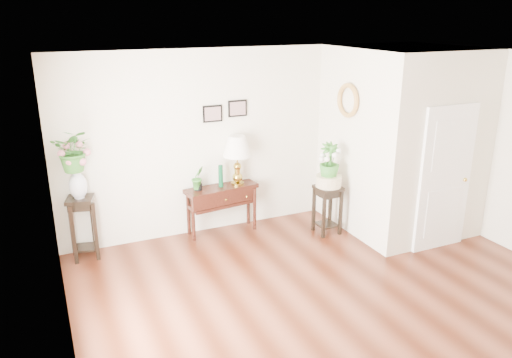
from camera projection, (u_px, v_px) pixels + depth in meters
floor at (346, 306)px, 5.86m from camera, size 6.00×5.50×0.02m
ceiling at (363, 62)px, 4.98m from camera, size 6.00×5.50×0.02m
wall_back at (252, 139)px, 7.80m from camera, size 6.00×0.02×2.80m
wall_left at (60, 243)px, 4.25m from camera, size 0.02×5.50×2.80m
partition at (401, 139)px, 7.77m from camera, size 1.80×1.95×2.80m
door at (445, 179)px, 7.01m from camera, size 0.90×0.05×2.10m
art_print_left at (213, 114)px, 7.39m from camera, size 0.30×0.02×0.25m
art_print_right at (238, 108)px, 7.53m from camera, size 0.30×0.02×0.25m
wall_ornament at (348, 100)px, 7.31m from camera, size 0.07×0.51×0.51m
console_table at (222, 209)px, 7.74m from camera, size 1.16×0.52×0.75m
table_lamp at (237, 163)px, 7.61m from camera, size 0.55×0.55×0.78m
green_vase at (221, 176)px, 7.56m from camera, size 0.08×0.08×0.34m
potted_plant at (198, 179)px, 7.42m from camera, size 0.23×0.21×0.35m
plant_stand_a at (83, 228)px, 6.89m from camera, size 0.43×0.43×0.89m
porcelain_vase at (78, 182)px, 6.68m from camera, size 0.30×0.30×0.42m
lily_arrangement at (74, 148)px, 6.53m from camera, size 0.65×0.61×0.58m
plant_stand_b at (327, 210)px, 7.70m from camera, size 0.37×0.37×0.76m
ceramic_bowl at (329, 181)px, 7.56m from camera, size 0.47×0.47×0.17m
narcissus at (329, 161)px, 7.46m from camera, size 0.33×0.33×0.56m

